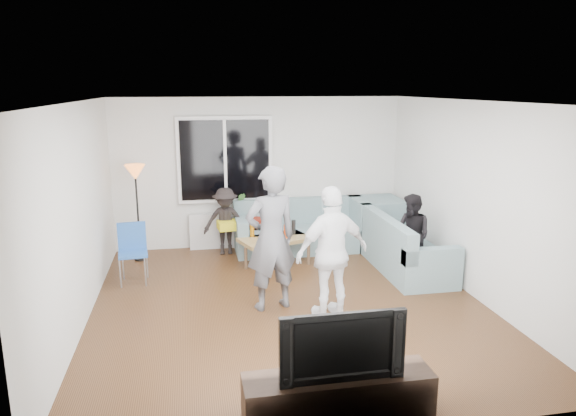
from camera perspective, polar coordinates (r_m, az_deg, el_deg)
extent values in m
cube|color=#56351C|center=(7.01, 0.11, -10.50)|extent=(5.00, 5.50, 0.04)
cube|color=white|center=(6.43, 0.12, 11.61)|extent=(5.00, 5.50, 0.04)
cube|color=silver|center=(9.28, -3.10, 3.86)|extent=(5.00, 0.04, 2.60)
cube|color=silver|center=(4.03, 7.61, -8.69)|extent=(5.00, 0.04, 2.60)
cube|color=silver|center=(6.62, -21.86, -0.85)|extent=(0.04, 5.50, 2.60)
cube|color=silver|center=(7.48, 19.44, 0.88)|extent=(0.04, 5.50, 2.60)
cube|color=white|center=(9.11, -6.81, 5.20)|extent=(1.62, 0.06, 1.47)
cube|color=black|center=(9.07, -6.79, 5.17)|extent=(1.50, 0.02, 1.35)
cube|color=white|center=(9.06, -6.79, 5.16)|extent=(0.05, 0.03, 1.35)
cube|color=silver|center=(9.32, -6.59, -2.41)|extent=(1.30, 0.12, 0.62)
imported|color=#3A6C2B|center=(9.19, -5.21, 0.54)|extent=(0.20, 0.16, 0.35)
imported|color=silver|center=(9.19, -7.02, -0.14)|extent=(0.17, 0.17, 0.16)
cube|color=gray|center=(9.46, 9.48, -1.54)|extent=(0.85, 0.85, 0.85)
cube|color=yellow|center=(8.88, -6.34, -1.84)|extent=(0.42, 0.36, 0.14)
cube|color=maroon|center=(9.01, -2.92, -1.55)|extent=(0.42, 0.37, 0.13)
cube|color=tan|center=(8.55, -1.42, -4.51)|extent=(1.23, 0.92, 0.40)
cylinder|color=maroon|center=(8.49, -2.33, -2.64)|extent=(0.17, 0.17, 0.17)
imported|color=#54555A|center=(6.61, -1.85, -3.32)|extent=(0.76, 0.59, 1.84)
imported|color=white|center=(6.40, 4.78, -4.85)|extent=(1.03, 0.64, 1.64)
imported|color=black|center=(8.09, 13.24, -2.85)|extent=(0.63, 0.71, 1.22)
imported|color=black|center=(8.91, -6.77, -1.42)|extent=(0.76, 0.47, 1.13)
cube|color=#2E1F17|center=(4.74, 5.41, -19.78)|extent=(1.60, 0.40, 0.44)
imported|color=black|center=(4.48, 5.56, -14.18)|extent=(1.04, 0.14, 0.60)
cylinder|color=#C8780B|center=(8.56, -3.90, -2.29)|extent=(0.07, 0.07, 0.24)
cylinder|color=#DD4613|center=(8.45, -0.23, -2.54)|extent=(0.07, 0.07, 0.22)
cylinder|color=black|center=(8.66, 0.61, -2.09)|extent=(0.07, 0.07, 0.24)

